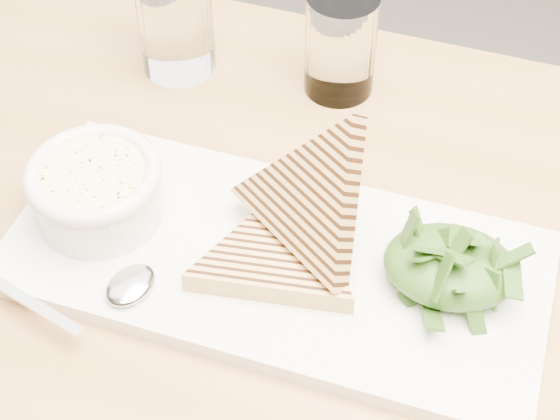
% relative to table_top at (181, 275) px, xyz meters
% --- Properties ---
extents(table_top, '(1.18, 0.86, 0.04)m').
position_rel_table_top_xyz_m(table_top, '(0.00, 0.00, 0.00)').
color(table_top, '#A67444').
rests_on(table_top, ground).
extents(platter, '(0.46, 0.24, 0.02)m').
position_rel_table_top_xyz_m(platter, '(0.08, 0.01, 0.03)').
color(platter, white).
rests_on(platter, table_top).
extents(soup_bowl, '(0.11, 0.11, 0.04)m').
position_rel_table_top_xyz_m(soup_bowl, '(-0.07, 0.02, 0.06)').
color(soup_bowl, white).
rests_on(soup_bowl, platter).
extents(soup, '(0.09, 0.09, 0.01)m').
position_rel_table_top_xyz_m(soup, '(-0.07, 0.02, 0.08)').
color(soup, '#FBEEAA').
rests_on(soup, soup_bowl).
extents(bowl_rim, '(0.11, 0.11, 0.01)m').
position_rel_table_top_xyz_m(bowl_rim, '(-0.07, 0.02, 0.08)').
color(bowl_rim, white).
rests_on(bowl_rim, soup_bowl).
extents(sandwich_flat, '(0.16, 0.16, 0.02)m').
position_rel_table_top_xyz_m(sandwich_flat, '(0.08, 0.00, 0.05)').
color(sandwich_flat, tan).
rests_on(sandwich_flat, platter).
extents(sandwich_lean, '(0.22, 0.22, 0.18)m').
position_rel_table_top_xyz_m(sandwich_lean, '(0.10, 0.03, 0.09)').
color(sandwich_lean, tan).
rests_on(sandwich_lean, sandwich_flat).
extents(salad_base, '(0.10, 0.08, 0.04)m').
position_rel_table_top_xyz_m(salad_base, '(0.22, 0.01, 0.06)').
color(salad_base, '#1C4A11').
rests_on(salad_base, platter).
extents(arugula_pile, '(0.11, 0.10, 0.05)m').
position_rel_table_top_xyz_m(arugula_pile, '(0.22, 0.01, 0.06)').
color(arugula_pile, '#37581E').
rests_on(arugula_pile, platter).
extents(spoon_bowl, '(0.05, 0.06, 0.01)m').
position_rel_table_top_xyz_m(spoon_bowl, '(-0.02, -0.05, 0.04)').
color(spoon_bowl, silver).
rests_on(spoon_bowl, platter).
extents(spoon_handle, '(0.11, 0.05, 0.00)m').
position_rel_table_top_xyz_m(spoon_handle, '(-0.10, -0.08, 0.04)').
color(spoon_handle, silver).
rests_on(spoon_handle, platter).
extents(glass_near, '(0.07, 0.07, 0.11)m').
position_rel_table_top_xyz_m(glass_near, '(-0.07, 0.25, 0.08)').
color(glass_near, white).
rests_on(glass_near, table_top).
extents(glass_far, '(0.07, 0.07, 0.11)m').
position_rel_table_top_xyz_m(glass_far, '(0.09, 0.25, 0.07)').
color(glass_far, white).
rests_on(glass_far, table_top).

